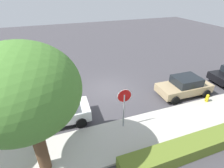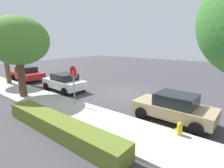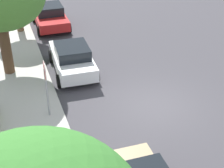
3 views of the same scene
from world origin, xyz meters
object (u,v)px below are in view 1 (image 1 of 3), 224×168
at_px(parked_car_white, 56,112).
at_px(parked_car_tan, 184,86).
at_px(street_tree_near_corner, 22,91).
at_px(stop_sign, 124,102).
at_px(fire_hydrant, 207,99).

distance_m(parked_car_white, parked_car_tan, 9.25).
bearing_deg(street_tree_near_corner, parked_car_tan, -164.30).
height_order(stop_sign, fire_hydrant, stop_sign).
relative_size(parked_car_white, fire_hydrant, 5.72).
height_order(stop_sign, parked_car_tan, stop_sign).
distance_m(stop_sign, street_tree_near_corner, 5.07).
height_order(parked_car_tan, fire_hydrant, parked_car_tan).
xyz_separation_m(parked_car_white, parked_car_tan, (-9.25, 0.09, -0.00)).
bearing_deg(stop_sign, street_tree_near_corner, 13.85).
relative_size(stop_sign, parked_car_tan, 0.65).
bearing_deg(parked_car_tan, fire_hydrant, 118.19).
height_order(parked_car_white, street_tree_near_corner, street_tree_near_corner).
bearing_deg(parked_car_white, parked_car_tan, 179.44).
bearing_deg(fire_hydrant, stop_sign, 2.36).
distance_m(parked_car_tan, street_tree_near_corner, 11.00).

